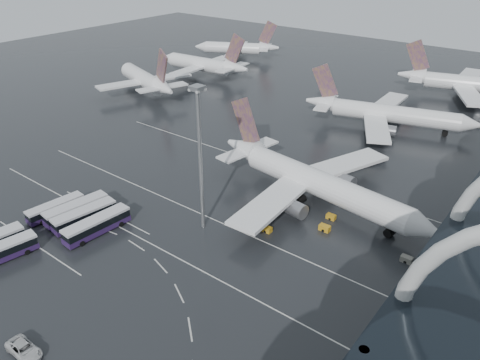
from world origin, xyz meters
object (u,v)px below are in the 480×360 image
Objects in this scene: bus_row_near_b at (76,209)px; gse_cart_belly_e at (331,217)px; bus_row_near_c at (84,216)px; floodlight_mast at (200,143)px; gse_cart_belly_a at (325,228)px; airliner_gate_b at (386,114)px; jet_remote_far at (238,48)px; bus_row_near_a at (56,208)px; gse_cart_belly_b at (394,219)px; jet_remote_west at (146,80)px; jet_remote_mid at (204,65)px; gse_cart_belly_d at (407,259)px; airliner_gate_c at (472,85)px; van_curve_a at (24,349)px; bus_row_near_d at (97,225)px; gse_cart_belly_c at (267,229)px; airliner_main at (314,182)px.

bus_row_near_b is 53.46m from gse_cart_belly_e.
gse_cart_belly_e is at bearing -42.69° from bus_row_near_c.
floodlight_mast is (19.98, 14.11, 16.75)m from bus_row_near_c.
floodlight_mast is at bearing -145.38° from gse_cart_belly_a.
airliner_gate_b is 23.02× the size of gse_cart_belly_a.
jet_remote_far reaches higher than bus_row_near_b.
bus_row_near_a is at bearing -149.92° from floodlight_mast.
bus_row_near_c is 63.95m from gse_cart_belly_b.
jet_remote_west reaches higher than bus_row_near_c.
jet_remote_far is 146.15m from bus_row_near_c.
bus_row_near_a is at bearing 111.19° from jet_remote_mid.
bus_row_near_b is at bearing -142.80° from gse_cart_belly_e.
airliner_gate_b is at bearing 102.10° from gse_cart_belly_e.
gse_cart_belly_d is 18.31m from gse_cart_belly_e.
gse_cart_belly_a is at bearing -104.86° from airliner_gate_c.
bus_row_near_c is 6.00× the size of gse_cart_belly_b.
jet_remote_mid reaches higher than van_curve_a.
jet_remote_west is 1.49× the size of floodlight_mast.
bus_row_near_b is at bearing 86.64° from bus_row_near_d.
jet_remote_far reaches higher than bus_row_near_d.
floodlight_mast is at bearing 127.68° from jet_remote_mid.
floodlight_mast is 15.13× the size of gse_cart_belly_e.
jet_remote_far is (-7.51, 64.33, -0.49)m from jet_remote_west.
jet_remote_west is 6.99× the size of van_curve_a.
jet_remote_far is 1.28× the size of floodlight_mast.
jet_remote_west is 91.31m from bus_row_near_d.
gse_cart_belly_a is at bearing 176.56° from jet_remote_west.
van_curve_a is at bearing -113.07° from gse_cart_belly_b.
bus_row_near_a is 0.89× the size of bus_row_near_b.
bus_row_near_a is (-34.71, -90.68, -2.84)m from airliner_gate_b.
bus_row_near_c is at bearing -71.01° from bus_row_near_a.
airliner_gate_b is 49.09m from airliner_gate_c.
floodlight_mast is at bearing 163.74° from jet_remote_west.
gse_cart_belly_b reaches higher than gse_cart_belly_e.
gse_cart_belly_e is (95.20, -34.55, -4.49)m from jet_remote_west.
floodlight_mast is at bearing -158.99° from gse_cart_belly_d.
airliner_gate_b reaches higher than gse_cart_belly_c.
bus_row_near_a is 0.42× the size of floodlight_mast.
airliner_gate_b is 3.60× the size of bus_row_near_d.
gse_cart_belly_a reaches higher than gse_cart_belly_e.
gse_cart_belly_c is at bearing 170.57° from jet_remote_west.
floodlight_mast is 13.94× the size of gse_cart_belly_d.
airliner_gate_c is at bearing -10.52° from bus_row_near_b.
bus_row_near_d is 26.84m from floodlight_mast.
airliner_main is 4.06× the size of bus_row_near_b.
jet_remote_far is at bearing -78.83° from jet_remote_mid.
jet_remote_far reaches higher than gse_cart_belly_b.
airliner_main is 12.56m from gse_cart_belly_a.
van_curve_a is (85.32, -157.52, -3.66)m from jet_remote_far.
gse_cart_belly_c is (26.28, 21.23, -1.33)m from bus_row_near_d.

